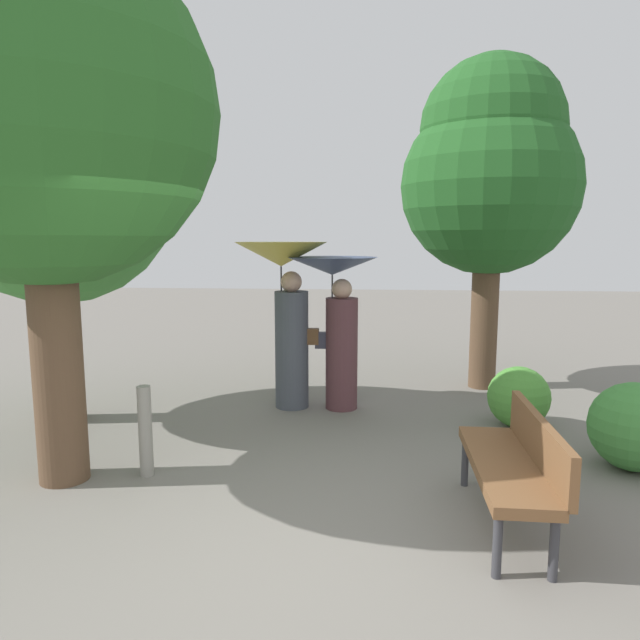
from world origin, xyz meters
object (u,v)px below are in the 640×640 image
person_left (286,293)px  tree_near_left (54,164)px  tree_mid_left (38,75)px  tree_near_right (490,169)px  park_bench (516,460)px  person_right (337,306)px  path_marker_post (145,431)px

person_left → tree_near_left: tree_near_left is taller
tree_mid_left → tree_near_left: bearing=117.1°
person_left → tree_mid_left: 3.46m
tree_near_left → tree_near_right: size_ratio=0.99×
person_left → park_bench: 3.66m
tree_near_right → tree_near_left: bearing=-159.4°
person_right → tree_near_right: (2.02, 1.19, 1.75)m
park_bench → tree_mid_left: tree_mid_left is taller
path_marker_post → park_bench: bearing=-12.1°
person_right → tree_near_left: size_ratio=0.42×
park_bench → tree_near_left: size_ratio=0.34×
person_right → tree_near_left: bearing=104.9°
tree_near_left → path_marker_post: size_ratio=5.44×
tree_near_right → path_marker_post: size_ratio=5.52×
person_right → tree_near_left: (-3.09, -0.73, 1.63)m
path_marker_post → tree_mid_left: bearing=-168.2°
person_right → tree_mid_left: size_ratio=0.37×
park_bench → tree_near_right: bearing=173.2°
park_bench → tree_near_right: tree_near_right is taller
person_right → path_marker_post: 2.84m
person_left → tree_near_right: size_ratio=0.46×
park_bench → tree_mid_left: (-3.73, 0.51, 2.88)m
person_right → tree_mid_left: 3.87m
person_right → park_bench: 3.29m
person_left → park_bench: person_left is taller
tree_near_left → path_marker_post: 3.27m
person_left → path_marker_post: size_ratio=2.51×
person_right → park_bench: size_ratio=1.25×
park_bench → path_marker_post: (-3.04, 0.65, -0.10)m
person_right → tree_near_right: size_ratio=0.42×
park_bench → path_marker_post: bearing=-101.0°
tree_near_right → path_marker_post: (-3.60, -3.38, -2.63)m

